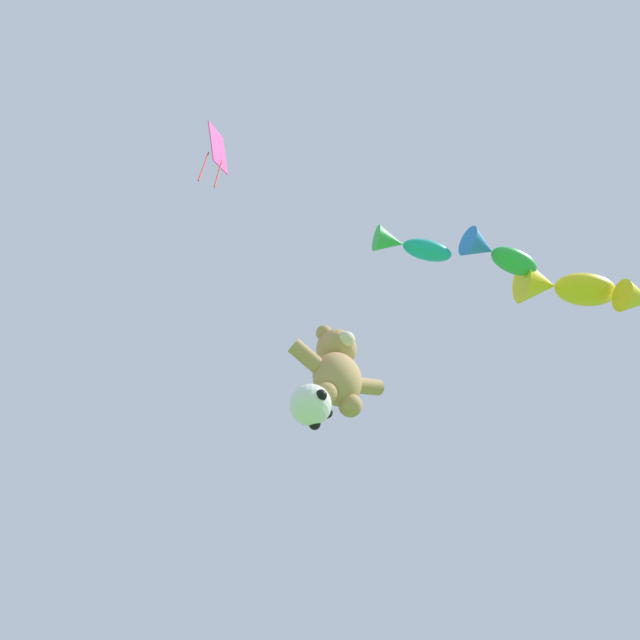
% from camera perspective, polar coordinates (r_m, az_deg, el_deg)
% --- Properties ---
extents(teddy_bear_kite, '(2.06, 0.91, 2.09)m').
position_cam_1_polar(teddy_bear_kite, '(11.69, 1.59, -4.49)').
color(teddy_bear_kite, tan).
extents(soccer_ball_kite, '(0.79, 0.79, 0.73)m').
position_cam_1_polar(soccer_ball_kite, '(10.65, -0.83, -7.80)').
color(soccer_ball_kite, white).
extents(fish_kite_teal, '(1.95, 1.11, 0.62)m').
position_cam_1_polar(fish_kite_teal, '(14.82, 8.10, 6.74)').
color(fish_kite_teal, '#19ADB2').
extents(fish_kite_emerald, '(2.05, 0.94, 0.76)m').
position_cam_1_polar(fish_kite_emerald, '(15.67, 15.89, 5.84)').
color(fish_kite_emerald, green).
extents(fish_kite_goldfin, '(2.65, 1.93, 1.08)m').
position_cam_1_polar(fish_kite_goldfin, '(16.72, 21.25, 2.84)').
color(fish_kite_goldfin, yellow).
extents(diamond_kite, '(0.96, 0.90, 2.67)m').
position_cam_1_polar(diamond_kite, '(14.34, -9.38, 14.96)').
color(diamond_kite, '#E53F9E').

